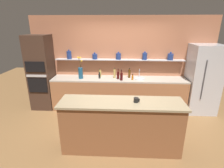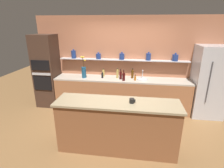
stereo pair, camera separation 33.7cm
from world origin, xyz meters
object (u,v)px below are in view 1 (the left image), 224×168
sink_fixture (139,78)px  bottle_spirit_1 (115,74)px  bottle_wine_3 (121,76)px  bottle_sauce_4 (133,77)px  bottle_wine_6 (118,75)px  flower_vase (81,72)px  bottle_spirit_2 (100,73)px  bottle_spirit_0 (129,74)px  bottle_sauce_5 (99,76)px  coffee_mug (136,100)px  oven_tower (41,73)px  refrigerator (203,79)px

sink_fixture → bottle_spirit_1: bottle_spirit_1 is taller
bottle_wine_3 → bottle_sauce_4: (0.30, 0.06, -0.04)m
bottle_wine_6 → bottle_spirit_1: bearing=139.9°
bottle_wine_3 → bottle_wine_6: bearing=126.7°
flower_vase → bottle_wine_3: size_ratio=2.07×
bottle_spirit_1 → bottle_spirit_2: size_ratio=1.25×
bottle_spirit_0 → flower_vase: bearing=-173.8°
flower_vase → bottle_sauce_4: flower_vase is taller
bottle_spirit_0 → bottle_sauce_5: 0.85m
bottle_wine_6 → bottle_spirit_2: bearing=159.5°
bottle_sauce_4 → bottle_wine_3: bearing=-169.7°
bottle_spirit_1 → bottle_spirit_2: bottle_spirit_1 is taller
sink_fixture → bottle_spirit_2: bearing=173.0°
bottle_spirit_2 → bottle_wine_3: bearing=-27.4°
bottle_wine_6 → coffee_mug: size_ratio=2.65×
bottle_wine_3 → oven_tower: bearing=175.7°
bottle_spirit_0 → bottle_spirit_2: (-0.84, 0.06, -0.02)m
bottle_spirit_0 → refrigerator: bearing=-3.6°
refrigerator → bottle_spirit_1: refrigerator is taller
refrigerator → bottle_spirit_0: bearing=176.4°
bottle_sauce_4 → coffee_mug: 1.66m
bottle_sauce_5 → bottle_sauce_4: bearing=-6.2°
bottle_wine_6 → refrigerator: bearing=0.3°
bottle_spirit_0 → bottle_wine_3: bottle_wine_3 is taller
bottle_spirit_0 → bottle_sauce_5: size_ratio=1.52×
flower_vase → coffee_mug: flower_vase is taller
refrigerator → oven_tower: oven_tower is taller
bottle_spirit_1 → bottle_wine_6: (0.10, -0.08, -0.02)m
refrigerator → flower_vase: 3.36m
flower_vase → bottle_wine_6: size_ratio=2.13×
refrigerator → sink_fixture: 1.71m
oven_tower → sink_fixture: 2.79m
flower_vase → coffee_mug: 2.22m
oven_tower → sink_fixture: oven_tower is taller
bottle_spirit_1 → bottle_wine_3: bearing=-47.2°
flower_vase → bottle_spirit_1: (0.95, 0.10, -0.06)m
bottle_spirit_1 → bottle_wine_6: size_ratio=0.99×
bottle_spirit_0 → bottle_spirit_2: 0.85m
bottle_spirit_1 → bottle_wine_3: bottle_wine_3 is taller
oven_tower → coffee_mug: 3.11m
sink_fixture → oven_tower: bearing=-179.8°
flower_vase → bottle_sauce_4: (1.44, -0.06, -0.12)m
refrigerator → bottle_wine_3: bearing=-176.5°
oven_tower → bottle_wine_6: 2.19m
oven_tower → bottle_spirit_2: oven_tower is taller
bottle_spirit_2 → bottle_wine_6: (0.53, -0.20, 0.01)m
bottle_spirit_2 → bottle_wine_6: size_ratio=0.79×
sink_fixture → bottle_spirit_0: (-0.28, 0.08, 0.09)m
bottle_spirit_0 → coffee_mug: bottle_spirit_0 is taller
bottle_spirit_0 → bottle_wine_3: 0.34m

